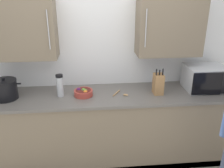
{
  "coord_description": "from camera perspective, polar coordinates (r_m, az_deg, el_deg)",
  "views": [
    {
      "loc": [
        -0.1,
        -1.93,
        2.18
      ],
      "look_at": [
        0.15,
        0.71,
        1.1
      ],
      "focal_mm": 38.65,
      "sensor_mm": 36.0,
      "label": 1
    }
  ],
  "objects": [
    {
      "name": "fruit_bowl",
      "position": [
        2.92,
        -6.79,
        -1.97
      ],
      "size": [
        0.22,
        0.22,
        0.09
      ],
      "color": "#AD3D33",
      "rests_on": "counter_unit"
    },
    {
      "name": "back_wall_tiled",
      "position": [
        3.1,
        -3.48,
        8.99
      ],
      "size": [
        4.04,
        0.44,
        2.78
      ],
      "color": "white",
      "rests_on": "ground_plane"
    },
    {
      "name": "knife_block",
      "position": [
        2.98,
        10.87,
        0.03
      ],
      "size": [
        0.11,
        0.15,
        0.33
      ],
      "color": "#A37547",
      "rests_on": "counter_unit"
    },
    {
      "name": "thermos_flask",
      "position": [
        2.91,
        -12.21,
        -0.34
      ],
      "size": [
        0.08,
        0.08,
        0.27
      ],
      "color": "#B7BABF",
      "rests_on": "counter_unit"
    },
    {
      "name": "wooden_spoon",
      "position": [
        2.94,
        2.24,
        -2.38
      ],
      "size": [
        0.2,
        0.18,
        0.02
      ],
      "color": "tan",
      "rests_on": "counter_unit"
    },
    {
      "name": "stock_pot",
      "position": [
        3.06,
        -23.97,
        -1.19
      ],
      "size": [
        0.38,
        0.28,
        0.26
      ],
      "color": "black",
      "rests_on": "counter_unit"
    },
    {
      "name": "counter_unit",
      "position": [
        3.18,
        -2.82,
        -10.29
      ],
      "size": [
        3.46,
        0.69,
        0.95
      ],
      "color": "#756651",
      "rests_on": "ground_plane"
    },
    {
      "name": "microwave_oven",
      "position": [
        3.26,
        20.89,
        1.32
      ],
      "size": [
        0.5,
        0.41,
        0.3
      ],
      "color": "#B7BABF",
      "rests_on": "counter_unit"
    }
  ]
}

